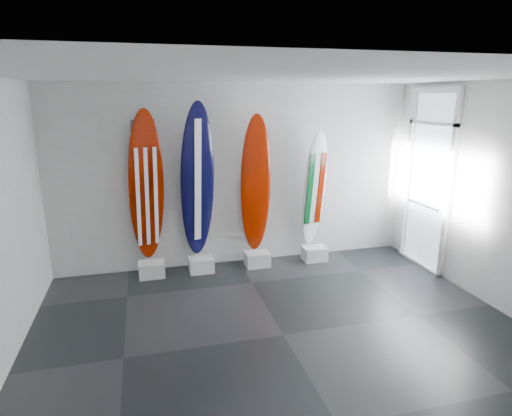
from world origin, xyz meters
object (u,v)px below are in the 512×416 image
object	(u,v)px
surfboard_navy	(198,182)
surfboard_italy	(314,189)
surfboard_swiss	(256,185)
surfboard_usa	(146,187)

from	to	relation	value
surfboard_navy	surfboard_italy	xyz separation A→B (m)	(1.99, 0.00, -0.23)
surfboard_navy	surfboard_swiss	distance (m)	0.96
surfboard_swiss	surfboard_italy	xyz separation A→B (m)	(1.03, 0.00, -0.13)
surfboard_usa	surfboard_swiss	bearing A→B (deg)	-12.15
surfboard_navy	surfboard_swiss	bearing A→B (deg)	-14.96
surfboard_swiss	surfboard_italy	world-z (taller)	surfboard_swiss
surfboard_navy	surfboard_italy	world-z (taller)	surfboard_navy
surfboard_swiss	surfboard_italy	bearing A→B (deg)	-3.50
surfboard_navy	surfboard_swiss	size ratio (longest dim) A/B	1.09
surfboard_navy	surfboard_italy	size ratio (longest dim) A/B	1.22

